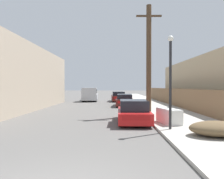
{
  "coord_description": "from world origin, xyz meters",
  "views": [
    {
      "loc": [
        1.2,
        -3.71,
        2.05
      ],
      "look_at": [
        1.03,
        12.36,
        1.84
      ],
      "focal_mm": 35.0,
      "sensor_mm": 36.0,
      "label": 1
    }
  ],
  "objects_px": {
    "car_parked_far": "(118,97)",
    "brush_pile": "(217,129)",
    "parked_sports_car_red": "(133,112)",
    "car_parked_mid": "(125,100)",
    "pickup_truck": "(90,95)",
    "discarded_fridge": "(169,116)",
    "street_lamp": "(170,74)",
    "utility_pole": "(149,58)"
  },
  "relations": [
    {
      "from": "car_parked_mid",
      "to": "car_parked_far",
      "type": "height_order",
      "value": "car_parked_far"
    },
    {
      "from": "car_parked_mid",
      "to": "utility_pole",
      "type": "xyz_separation_m",
      "value": [
        1.39,
        -7.26,
        3.47
      ]
    },
    {
      "from": "pickup_truck",
      "to": "street_lamp",
      "type": "distance_m",
      "value": 21.46
    },
    {
      "from": "parked_sports_car_red",
      "to": "utility_pole",
      "type": "xyz_separation_m",
      "value": [
        1.37,
        3.19,
        3.48
      ]
    },
    {
      "from": "discarded_fridge",
      "to": "utility_pole",
      "type": "bearing_deg",
      "value": 85.01
    },
    {
      "from": "discarded_fridge",
      "to": "brush_pile",
      "type": "distance_m",
      "value": 3.19
    },
    {
      "from": "parked_sports_car_red",
      "to": "brush_pile",
      "type": "distance_m",
      "value": 4.87
    },
    {
      "from": "discarded_fridge",
      "to": "street_lamp",
      "type": "relative_size",
      "value": 0.44
    },
    {
      "from": "car_parked_mid",
      "to": "brush_pile",
      "type": "bearing_deg",
      "value": -76.26
    },
    {
      "from": "street_lamp",
      "to": "pickup_truck",
      "type": "bearing_deg",
      "value": 106.19
    },
    {
      "from": "discarded_fridge",
      "to": "brush_pile",
      "type": "height_order",
      "value": "discarded_fridge"
    },
    {
      "from": "car_parked_far",
      "to": "brush_pile",
      "type": "height_order",
      "value": "car_parked_far"
    },
    {
      "from": "utility_pole",
      "to": "brush_pile",
      "type": "height_order",
      "value": "utility_pole"
    },
    {
      "from": "street_lamp",
      "to": "brush_pile",
      "type": "height_order",
      "value": "street_lamp"
    },
    {
      "from": "utility_pole",
      "to": "brush_pile",
      "type": "relative_size",
      "value": 3.58
    },
    {
      "from": "utility_pole",
      "to": "street_lamp",
      "type": "xyz_separation_m",
      "value": [
        0.08,
        -5.71,
        -1.46
      ]
    },
    {
      "from": "discarded_fridge",
      "to": "brush_pile",
      "type": "bearing_deg",
      "value": -79.66
    },
    {
      "from": "discarded_fridge",
      "to": "parked_sports_car_red",
      "type": "height_order",
      "value": "parked_sports_car_red"
    },
    {
      "from": "car_parked_far",
      "to": "utility_pole",
      "type": "distance_m",
      "value": 15.01
    },
    {
      "from": "car_parked_far",
      "to": "utility_pole",
      "type": "bearing_deg",
      "value": -85.07
    },
    {
      "from": "parked_sports_car_red",
      "to": "utility_pole",
      "type": "height_order",
      "value": "utility_pole"
    },
    {
      "from": "parked_sports_car_red",
      "to": "car_parked_far",
      "type": "height_order",
      "value": "car_parked_far"
    },
    {
      "from": "parked_sports_car_red",
      "to": "brush_pile",
      "type": "relative_size",
      "value": 1.99
    },
    {
      "from": "utility_pole",
      "to": "car_parked_far",
      "type": "bearing_deg",
      "value": 97.55
    },
    {
      "from": "utility_pole",
      "to": "street_lamp",
      "type": "relative_size",
      "value": 1.83
    },
    {
      "from": "parked_sports_car_red",
      "to": "street_lamp",
      "type": "relative_size",
      "value": 1.01
    },
    {
      "from": "car_parked_mid",
      "to": "street_lamp",
      "type": "height_order",
      "value": "street_lamp"
    },
    {
      "from": "discarded_fridge",
      "to": "pickup_truck",
      "type": "distance_m",
      "value": 19.97
    },
    {
      "from": "street_lamp",
      "to": "car_parked_far",
      "type": "bearing_deg",
      "value": 95.66
    },
    {
      "from": "discarded_fridge",
      "to": "car_parked_far",
      "type": "height_order",
      "value": "car_parked_far"
    },
    {
      "from": "pickup_truck",
      "to": "brush_pile",
      "type": "xyz_separation_m",
      "value": [
        7.44,
        -21.92,
        -0.52
      ]
    },
    {
      "from": "car_parked_far",
      "to": "discarded_fridge",
      "type": "bearing_deg",
      "value": -85.47
    },
    {
      "from": "car_parked_far",
      "to": "pickup_truck",
      "type": "distance_m",
      "value": 3.99
    },
    {
      "from": "car_parked_mid",
      "to": "pickup_truck",
      "type": "relative_size",
      "value": 0.83
    },
    {
      "from": "parked_sports_car_red",
      "to": "pickup_truck",
      "type": "height_order",
      "value": "pickup_truck"
    },
    {
      "from": "utility_pole",
      "to": "brush_pile",
      "type": "bearing_deg",
      "value": -77.6
    },
    {
      "from": "car_parked_mid",
      "to": "utility_pole",
      "type": "height_order",
      "value": "utility_pole"
    },
    {
      "from": "parked_sports_car_red",
      "to": "pickup_truck",
      "type": "relative_size",
      "value": 0.77
    },
    {
      "from": "car_parked_far",
      "to": "street_lamp",
      "type": "height_order",
      "value": "street_lamp"
    },
    {
      "from": "car_parked_far",
      "to": "street_lamp",
      "type": "relative_size",
      "value": 1.06
    },
    {
      "from": "parked_sports_car_red",
      "to": "car_parked_mid",
      "type": "height_order",
      "value": "parked_sports_car_red"
    },
    {
      "from": "parked_sports_car_red",
      "to": "car_parked_far",
      "type": "distance_m",
      "value": 17.69
    }
  ]
}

